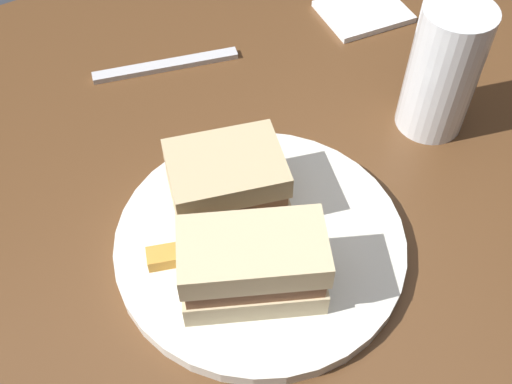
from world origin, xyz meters
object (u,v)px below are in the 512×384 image
plate (260,242)px  sandwich_half_right (253,266)px  pint_glass (441,76)px  sandwich_half_left (227,182)px  napkin (364,12)px  fork (163,67)px

plate → sandwich_half_right: sandwich_half_right is taller
plate → pint_glass: (-0.25, -0.05, 0.06)m
sandwich_half_left → napkin: size_ratio=1.14×
napkin → plate: bearing=38.2°
sandwich_half_left → napkin: sandwich_half_left is taller
pint_glass → fork: (0.22, -0.24, -0.06)m
sandwich_half_left → napkin: bearing=-148.7°
plate → pint_glass: bearing=-169.6°
plate → pint_glass: pint_glass is taller
napkin → pint_glass: bearing=73.0°
plate → napkin: plate is taller
sandwich_half_right → pint_glass: 0.30m
napkin → fork: bearing=-7.9°
napkin → fork: 0.28m
pint_glass → napkin: 0.22m
sandwich_half_left → fork: size_ratio=0.69×
sandwich_half_right → pint_glass: (-0.29, -0.09, 0.02)m
sandwich_half_right → napkin: size_ratio=1.28×
sandwich_half_right → napkin: sandwich_half_right is taller
napkin → fork: napkin is taller
sandwich_half_left → fork: 0.24m
napkin → sandwich_half_right: bearing=39.8°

